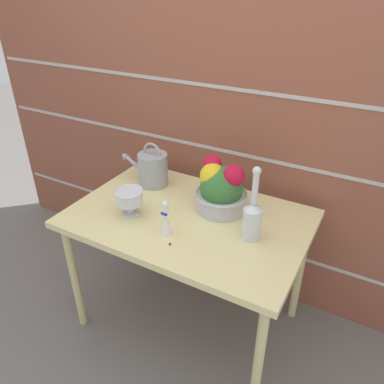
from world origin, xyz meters
TOP-DOWN VIEW (x-y plane):
  - ground_plane at (0.00, 0.00)m, footprint 12.00×12.00m
  - brick_wall at (0.00, 0.50)m, footprint 3.60×0.08m
  - patio_table at (0.00, 0.00)m, footprint 1.19×0.78m
  - watering_can at (-0.35, 0.20)m, footprint 0.31×0.17m
  - crystal_pedestal_bowl at (-0.26, -0.13)m, footprint 0.15×0.15m
  - flower_planter at (0.11, 0.14)m, footprint 0.27×0.27m
  - glass_decanter at (0.34, -0.02)m, footprint 0.09×0.09m
  - figurine_vase at (-0.01, -0.18)m, footprint 0.06×0.06m
  - fallen_petal at (0.04, -0.24)m, footprint 0.01×0.01m

SIDE VIEW (x-z plane):
  - ground_plane at x=0.00m, z-range 0.00..0.00m
  - patio_table at x=0.00m, z-range 0.30..1.04m
  - fallen_petal at x=0.04m, z-range 0.74..0.75m
  - figurine_vase at x=-0.01m, z-range 0.72..0.90m
  - crystal_pedestal_bowl at x=-0.26m, z-range 0.77..0.91m
  - watering_can at x=-0.35m, z-range 0.71..0.97m
  - glass_decanter at x=0.34m, z-range 0.67..1.04m
  - flower_planter at x=0.11m, z-range 0.72..1.00m
  - brick_wall at x=0.00m, z-range 0.00..2.20m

